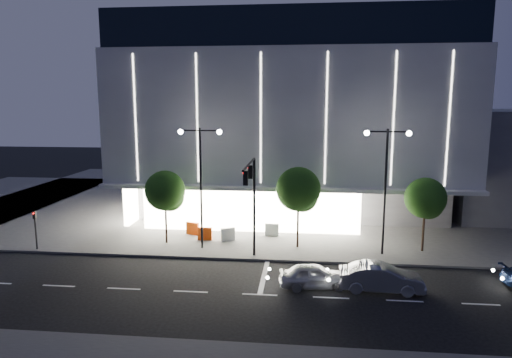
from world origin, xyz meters
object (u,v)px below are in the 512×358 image
object	(u,v)px
barrier_d	(272,230)
street_lamp_east	(386,173)
tree_mid	(299,192)
traffic_mast	(252,191)
street_lamp_west	(201,170)
barrier_a	(205,234)
barrier_c	(193,228)
ped_signal_far	(35,226)
tree_left	(165,193)
car_second	(381,278)
car_lead	(314,276)
barrier_b	(228,234)
tree_right	(426,200)

from	to	relation	value
barrier_d	street_lamp_east	bearing A→B (deg)	-23.46
barrier_d	tree_mid	bearing A→B (deg)	-50.20
traffic_mast	street_lamp_west	world-z (taller)	street_lamp_west
traffic_mast	tree_mid	world-z (taller)	traffic_mast
barrier_a	barrier_d	world-z (taller)	same
street_lamp_east	barrier_c	bearing A→B (deg)	167.02
ped_signal_far	tree_left	world-z (taller)	tree_left
street_lamp_east	tree_left	bearing A→B (deg)	176.35
tree_mid	car_second	xyz separation A→B (m)	(4.87, -7.22, -3.54)
street_lamp_west	car_lead	distance (m)	11.41
barrier_d	street_lamp_west	bearing A→B (deg)	-142.68
barrier_d	barrier_c	bearing A→B (deg)	-176.75
barrier_b	car_second	bearing A→B (deg)	-63.31
street_lamp_west	traffic_mast	bearing A→B (deg)	-33.65
traffic_mast	street_lamp_east	xyz separation A→B (m)	(9.00, 2.66, 0.93)
street_lamp_east	traffic_mast	bearing A→B (deg)	-163.52
tree_right	barrier_a	bearing A→B (deg)	176.67
street_lamp_west	street_lamp_east	bearing A→B (deg)	0.00
barrier_d	ped_signal_far	bearing A→B (deg)	-162.35
ped_signal_far	barrier_c	world-z (taller)	ped_signal_far
barrier_b	barrier_c	world-z (taller)	same
street_lamp_west	car_lead	xyz separation A→B (m)	(8.08, -6.11, -5.25)
traffic_mast	tree_right	distance (m)	12.63
traffic_mast	car_second	xyz separation A→B (m)	(7.90, -3.54, -4.24)
tree_left	car_lead	xyz separation A→B (m)	(11.06, -7.13, -3.33)
car_lead	car_second	distance (m)	3.82
car_second	street_lamp_east	bearing A→B (deg)	-7.90
street_lamp_west	barrier_a	distance (m)	5.66
street_lamp_east	ped_signal_far	world-z (taller)	street_lamp_east
street_lamp_west	tree_mid	world-z (taller)	street_lamp_west
car_second	barrier_c	size ratio (longest dim) A/B	4.36
car_lead	barrier_c	distance (m)	13.50
ped_signal_far	tree_mid	world-z (taller)	tree_mid
tree_mid	barrier_a	size ratio (longest dim) A/B	5.59
ped_signal_far	car_lead	bearing A→B (deg)	-12.93
tree_mid	car_lead	bearing A→B (deg)	-81.58
ped_signal_far	barrier_d	xyz separation A→B (m)	(16.90, 5.14, -1.24)
street_lamp_west	tree_mid	xyz separation A→B (m)	(7.03, 1.02, -1.62)
barrier_b	ped_signal_far	bearing A→B (deg)	169.54
street_lamp_west	tree_mid	size ratio (longest dim) A/B	1.46
tree_mid	car_lead	world-z (taller)	tree_mid
barrier_b	barrier_d	bearing A→B (deg)	1.79
barrier_b	barrier_d	xyz separation A→B (m)	(3.30, 1.66, 0.00)
street_lamp_east	tree_mid	bearing A→B (deg)	170.31
car_second	barrier_d	distance (m)	12.08
car_lead	barrier_a	world-z (taller)	car_lead
traffic_mast	tree_right	world-z (taller)	traffic_mast
barrier_a	barrier_d	bearing A→B (deg)	17.53
street_lamp_east	car_lead	bearing A→B (deg)	-128.81
tree_right	barrier_b	distance (m)	14.82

